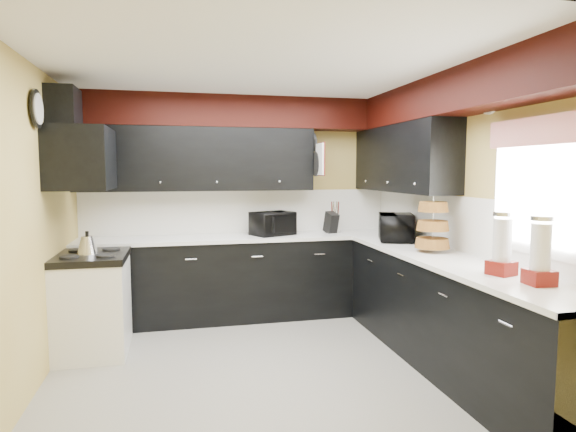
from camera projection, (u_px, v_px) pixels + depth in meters
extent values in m
plane|color=gray|center=(269.00, 369.00, 4.07)|extent=(3.60, 3.60, 0.00)
cube|color=#E0C666|center=(240.00, 206.00, 5.69)|extent=(3.60, 0.06, 2.50)
cube|color=#E0C666|center=(464.00, 218.00, 4.35)|extent=(0.06, 3.60, 2.50)
cube|color=#E0C666|center=(29.00, 228.00, 3.54)|extent=(0.06, 3.60, 2.50)
cube|color=white|center=(268.00, 67.00, 3.83)|extent=(3.60, 3.60, 0.06)
cube|color=black|center=(244.00, 278.00, 5.48)|extent=(3.60, 0.60, 0.90)
cube|color=black|center=(449.00, 316.00, 4.07)|extent=(0.60, 3.00, 0.90)
cube|color=white|center=(244.00, 237.00, 5.43)|extent=(3.62, 0.64, 0.04)
cube|color=white|center=(451.00, 261.00, 4.02)|extent=(0.64, 3.02, 0.04)
cube|color=white|center=(240.00, 212.00, 5.69)|extent=(3.60, 0.02, 0.50)
cube|color=white|center=(463.00, 224.00, 4.35)|extent=(0.02, 3.60, 0.50)
cube|color=black|center=(197.00, 159.00, 5.36)|extent=(2.60, 0.35, 0.70)
cube|color=black|center=(402.00, 159.00, 5.13)|extent=(0.35, 1.80, 0.70)
cube|color=black|center=(241.00, 113.00, 5.42)|extent=(3.60, 0.36, 0.35)
cube|color=black|center=(461.00, 93.00, 4.03)|extent=(0.36, 3.24, 0.35)
cube|color=white|center=(93.00, 306.00, 4.42)|extent=(0.60, 0.75, 0.86)
cube|color=black|center=(91.00, 257.00, 4.37)|extent=(0.62, 0.77, 0.06)
cube|color=black|center=(82.00, 159.00, 4.28)|extent=(0.50, 0.78, 0.55)
cube|color=black|center=(64.00, 110.00, 4.21)|extent=(0.24, 0.40, 0.40)
cube|color=red|center=(532.00, 131.00, 3.40)|extent=(0.04, 0.88, 0.20)
cube|color=white|center=(320.00, 159.00, 5.34)|extent=(0.03, 0.26, 0.35)
imported|color=black|center=(273.00, 223.00, 5.49)|extent=(0.57, 0.53, 0.26)
imported|color=black|center=(396.00, 227.00, 5.04)|extent=(0.50, 0.59, 0.28)
cylinder|color=white|center=(335.00, 227.00, 5.73)|extent=(0.13, 0.13, 0.14)
cube|color=black|center=(331.00, 223.00, 5.66)|extent=(0.14, 0.17, 0.24)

